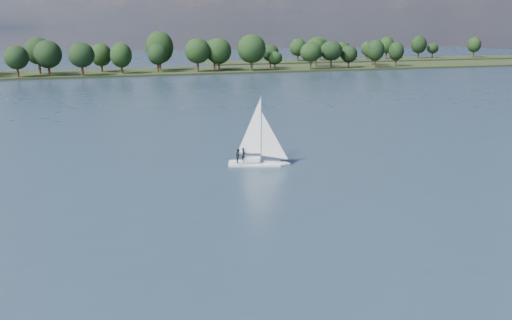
{
  "coord_description": "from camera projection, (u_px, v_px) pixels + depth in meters",
  "views": [
    {
      "loc": [
        -27.21,
        -25.01,
        17.85
      ],
      "look_at": [
        -4.58,
        37.16,
        2.5
      ],
      "focal_mm": 40.0,
      "sensor_mm": 36.0,
      "label": 1
    }
  ],
  "objects": [
    {
      "name": "sailboat",
      "position": [
        255.0,
        145.0,
        75.28
      ],
      "size": [
        7.64,
        4.57,
        9.73
      ],
      "rotation": [
        0.0,
        0.0,
        -0.36
      ],
      "color": "silver",
      "rests_on": "ground"
    },
    {
      "name": "ground",
      "position": [
        179.0,
        110.0,
        127.53
      ],
      "size": [
        700.0,
        700.0,
        0.0
      ],
      "primitive_type": "plane",
      "color": "#233342",
      "rests_on": "ground"
    },
    {
      "name": "far_shore",
      "position": [
        119.0,
        73.0,
        230.05
      ],
      "size": [
        660.0,
        40.0,
        1.5
      ],
      "primitive_type": "cube",
      "color": "black",
      "rests_on": "ground"
    },
    {
      "name": "far_shore_back",
      "position": [
        392.0,
        60.0,
        327.3
      ],
      "size": [
        220.0,
        30.0,
        1.4
      ],
      "primitive_type": "cube",
      "color": "black",
      "rests_on": "ground"
    },
    {
      "name": "treeline",
      "position": [
        79.0,
        54.0,
        220.08
      ],
      "size": [
        562.1,
        73.84,
        18.67
      ],
      "color": "black",
      "rests_on": "ground"
    }
  ]
}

